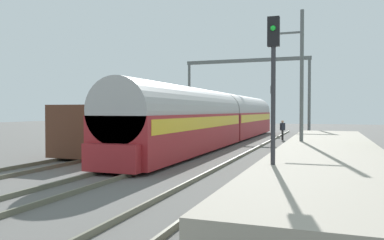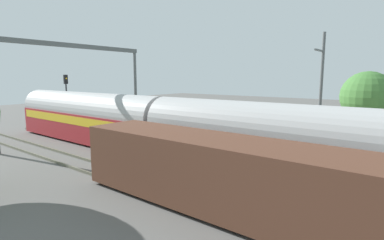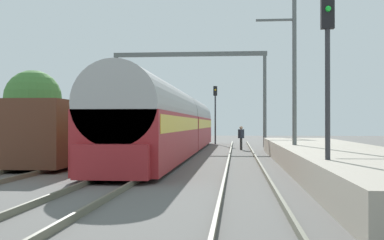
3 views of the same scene
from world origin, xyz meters
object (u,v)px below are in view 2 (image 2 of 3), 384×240
(freight_car, at_px, (220,174))
(person_crossing, at_px, (157,126))
(passenger_train, at_px, (162,128))
(catenary_gantry, at_px, (77,71))
(railway_signal_far, at_px, (67,95))

(freight_car, bearing_deg, person_crossing, 54.15)
(freight_car, bearing_deg, passenger_train, 59.26)
(freight_car, xyz_separation_m, catenary_gantry, (4.20, 16.50, 4.18))
(freight_car, distance_m, catenary_gantry, 17.53)
(passenger_train, distance_m, freight_car, 8.23)
(passenger_train, height_order, catenary_gantry, catenary_gantry)
(freight_car, height_order, person_crossing, freight_car)
(person_crossing, height_order, catenary_gantry, catenary_gantry)
(catenary_gantry, bearing_deg, passenger_train, -90.00)
(passenger_train, relative_size, catenary_gantry, 2.57)
(passenger_train, bearing_deg, catenary_gantry, 90.00)
(person_crossing, xyz_separation_m, railway_signal_far, (-2.30, 10.10, 2.41))
(freight_car, height_order, catenary_gantry, catenary_gantry)
(passenger_train, bearing_deg, person_crossing, 47.42)
(catenary_gantry, bearing_deg, railway_signal_far, 69.93)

